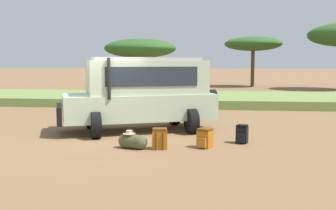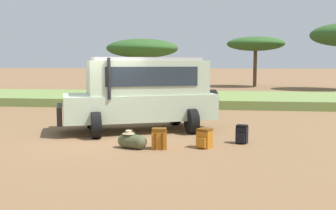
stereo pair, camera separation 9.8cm
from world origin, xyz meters
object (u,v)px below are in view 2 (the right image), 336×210
Objects in this scene: safari_vehicle at (142,92)px; acacia_tree_left_mid at (142,49)px; backpack_cluster_center at (204,138)px; duffel_bag_low_black_case at (132,141)px; backpack_near_rear_wheel at (242,135)px; acacia_tree_centre_back at (256,44)px; backpack_beside_front_wheel at (159,139)px.

acacia_tree_left_mid is (-3.76, 18.66, 2.13)m from safari_vehicle.
duffel_bag_low_black_case is at bearing -170.44° from backpack_cluster_center.
backpack_near_rear_wheel reaches higher than duffel_bag_low_black_case.
acacia_tree_centre_back reaches higher than acacia_tree_left_mid.
safari_vehicle is 0.93× the size of acacia_tree_left_mid.
backpack_near_rear_wheel is at bearing -95.43° from acacia_tree_centre_back.
acacia_tree_left_mid reaches higher than duffel_bag_low_black_case.
backpack_near_rear_wheel is (2.19, 1.02, -0.02)m from backpack_beside_front_wheel.
backpack_cluster_center is (1.17, 0.28, -0.02)m from backpack_beside_front_wheel.
safari_vehicle is at bearing 131.52° from backpack_cluster_center.
backpack_beside_front_wheel is at bearing 2.88° from duffel_bag_low_black_case.
backpack_beside_front_wheel is 1.06× the size of backpack_cluster_center.
backpack_near_rear_wheel is at bearing 19.86° from duffel_bag_low_black_case.
safari_vehicle reaches higher than backpack_cluster_center.
backpack_near_rear_wheel is 27.76m from acacia_tree_centre_back.
safari_vehicle is at bearing -102.72° from acacia_tree_centre_back.
backpack_near_rear_wheel is 3.10m from duffel_bag_low_black_case.
acacia_tree_centre_back is (4.80, 28.39, 3.79)m from backpack_beside_front_wheel.
duffel_bag_low_black_case is 22.04m from acacia_tree_left_mid.
acacia_tree_centre_back is at bearing 36.23° from acacia_tree_left_mid.
acacia_tree_left_mid reaches higher than backpack_near_rear_wheel.
acacia_tree_left_mid is at bearing 102.53° from backpack_beside_front_wheel.
backpack_beside_front_wheel is at bearing -99.59° from acacia_tree_centre_back.
backpack_cluster_center is 0.09× the size of acacia_tree_left_mid.
backpack_cluster_center is at bearing -144.30° from backpack_near_rear_wheel.
backpack_cluster_center is at bearing 9.56° from duffel_bag_low_black_case.
backpack_beside_front_wheel is 22.14m from acacia_tree_left_mid.
backpack_cluster_center is 1.26m from backpack_near_rear_wheel.
safari_vehicle is 10.32× the size of backpack_cluster_center.
backpack_beside_front_wheel is 29.04m from acacia_tree_centre_back.
safari_vehicle is 26.45m from acacia_tree_centre_back.
acacia_tree_left_mid is (-5.93, 21.11, 3.17)m from backpack_cluster_center.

